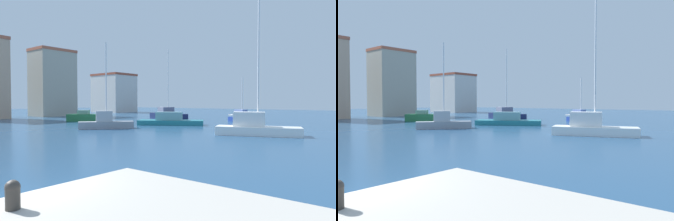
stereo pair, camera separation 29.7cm
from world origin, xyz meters
The scene contains 10 objects.
water centered at (15.00, 20.00, 0.00)m, with size 160.00×160.00×0.00m, color navy.
mooring_bollard centered at (-0.49, -1.75, 1.12)m, with size 0.25×0.25×0.50m.
sailboat_white_far_left centered at (19.88, 2.39, 0.67)m, with size 4.07×6.70×10.52m.
sailboat_grey_behind_lamppost centered at (16.36, 16.13, 0.63)m, with size 5.02×4.23×8.40m.
motorboat_green_inner_mooring centered at (21.70, 26.69, 0.56)m, with size 4.13×4.66×1.49m.
sailboat_blue_outer_mooring centered at (33.92, 9.98, 0.60)m, with size 2.48×4.24×5.77m.
motorboat_teal_far_right centered at (23.91, 14.02, 0.49)m, with size 5.73×7.49×1.47m.
sailboat_navy_mid_harbor centered at (32.62, 21.38, 0.63)m, with size 5.04×7.77×10.50m.
warehouse_block centered at (26.96, 43.62, 6.03)m, with size 6.87×5.46×12.04m.
yacht_club centered at (46.95, 49.77, 4.69)m, with size 7.24×9.34×9.36m.
Camera 1 is at (-2.77, -6.90, 2.67)m, focal length 32.12 mm.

